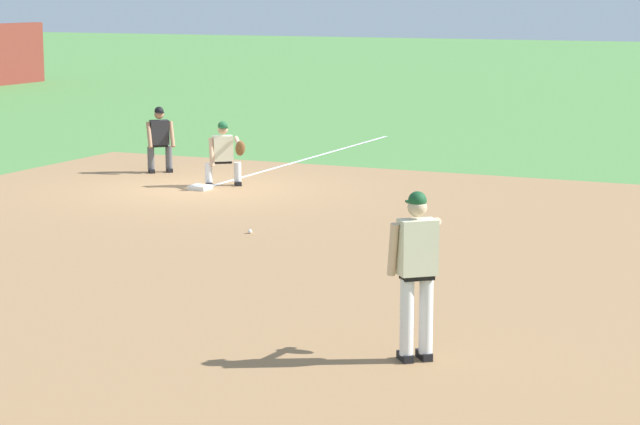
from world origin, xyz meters
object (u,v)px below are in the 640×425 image
at_px(first_baseman, 224,151).
at_px(first_base_bag, 200,187).
at_px(baseball, 250,231).
at_px(pitcher, 417,265).
at_px(umpire, 160,137).

bearing_deg(first_baseman, first_base_bag, 157.16).
relative_size(baseball, pitcher, 0.04).
bearing_deg(umpire, baseball, -136.97).
bearing_deg(first_baseman, baseball, -146.61).
xyz_separation_m(baseball, pitcher, (-5.61, -4.97, 1.02)).
bearing_deg(first_base_bag, umpire, 49.04).
distance_m(first_base_bag, baseball, 4.81).
height_order(first_baseman, umpire, umpire).
bearing_deg(first_base_bag, first_baseman, -22.84).
xyz_separation_m(baseball, first_baseman, (4.28, 2.82, 0.69)).
bearing_deg(first_base_bag, baseball, -140.30).
distance_m(baseball, pitcher, 7.56).
distance_m(first_baseman, umpire, 2.54).
bearing_deg(first_base_bag, pitcher, -139.18).
height_order(first_base_bag, first_baseman, first_baseman).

